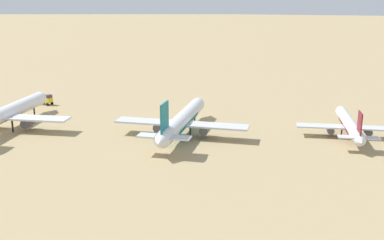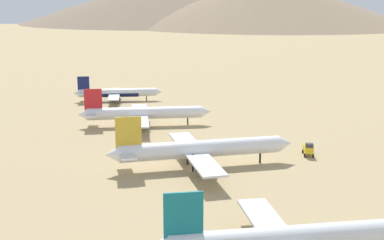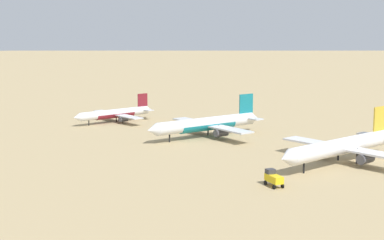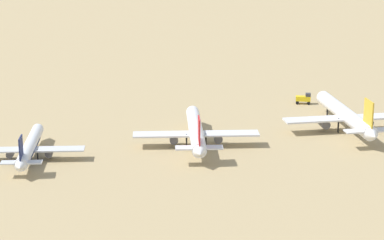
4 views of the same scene
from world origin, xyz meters
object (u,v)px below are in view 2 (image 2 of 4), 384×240
Objects in this scene: parked_jet_2 at (199,149)px; service_truck at (308,148)px; parked_jet_3 at (143,113)px; parked_jet_1 at (290,240)px; parked_jet_4 at (117,93)px.

parked_jet_2 reaches higher than service_truck.
parked_jet_3 is at bearing 104.28° from parked_jet_2.
parked_jet_1 is at bearing -112.64° from service_truck.
parked_jet_2 is at bearing -75.72° from parked_jet_3.
parked_jet_1 reaches higher than parked_jet_3.
parked_jet_1 is 64.85m from service_truck.
parked_jet_1 is 1.25× the size of parked_jet_4.
parked_jet_1 is 103.60m from parked_jet_3.
parked_jet_2 is 9.00× the size of service_truck.
service_truck is (53.28, -89.58, -1.58)m from parked_jet_4.
parked_jet_3 is (-19.23, 101.80, -0.11)m from parked_jet_1.
parked_jet_2 reaches higher than parked_jet_1.
parked_jet_1 is at bearing -79.26° from parked_jet_4.
service_truck is at bearing 67.36° from parked_jet_1.
parked_jet_2 is 1.31× the size of parked_jet_4.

